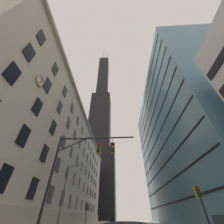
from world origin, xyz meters
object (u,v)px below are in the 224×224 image
at_px(street_lamppost, 67,188).
at_px(traffic_signal_mast, 86,158).
at_px(traffic_light_near_right, 199,194).
at_px(traffic_light_far_left, 87,208).

bearing_deg(street_lamppost, traffic_signal_mast, -63.86).
xyz_separation_m(traffic_signal_mast, street_lamppost, (-4.99, 10.16, -0.82)).
bearing_deg(traffic_light_near_right, traffic_light_far_left, 133.97).
relative_size(traffic_light_far_left, street_lamppost, 0.41).
distance_m(traffic_signal_mast, traffic_light_far_left, 17.63).
xyz_separation_m(traffic_light_near_right, street_lamppost, (-15.51, 7.13, 1.79)).
relative_size(traffic_light_near_right, traffic_light_far_left, 1.11).
bearing_deg(traffic_light_far_left, traffic_light_near_right, -46.03).
distance_m(traffic_signal_mast, traffic_light_near_right, 11.26).
bearing_deg(traffic_signal_mast, traffic_light_near_right, 16.04).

